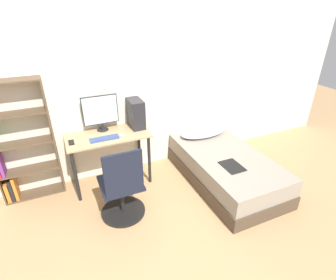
{
  "coord_description": "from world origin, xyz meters",
  "views": [
    {
      "loc": [
        -0.86,
        -2.0,
        2.37
      ],
      "look_at": [
        0.39,
        0.81,
        0.75
      ],
      "focal_mm": 28.0,
      "sensor_mm": 36.0,
      "label": 1
    }
  ],
  "objects_px": {
    "keyboard": "(104,138)",
    "pc_tower": "(136,114)",
    "bookshelf": "(14,150)",
    "office_chair": "(122,191)",
    "bed": "(225,168)",
    "monitor": "(100,111)"
  },
  "relations": [
    {
      "from": "bed",
      "to": "pc_tower",
      "type": "xyz_separation_m",
      "value": [
        -1.08,
        0.74,
        0.76
      ]
    },
    {
      "from": "keyboard",
      "to": "pc_tower",
      "type": "bearing_deg",
      "value": 22.08
    },
    {
      "from": "keyboard",
      "to": "office_chair",
      "type": "bearing_deg",
      "value": -87.23
    },
    {
      "from": "office_chair",
      "to": "bed",
      "type": "xyz_separation_m",
      "value": [
        1.56,
        0.11,
        -0.16
      ]
    },
    {
      "from": "keyboard",
      "to": "pc_tower",
      "type": "xyz_separation_m",
      "value": [
        0.51,
        0.21,
        0.19
      ]
    },
    {
      "from": "keyboard",
      "to": "pc_tower",
      "type": "distance_m",
      "value": 0.58
    },
    {
      "from": "bookshelf",
      "to": "bed",
      "type": "xyz_separation_m",
      "value": [
        2.68,
        -0.8,
        -0.5
      ]
    },
    {
      "from": "bed",
      "to": "monitor",
      "type": "distance_m",
      "value": 1.95
    },
    {
      "from": "keyboard",
      "to": "bookshelf",
      "type": "bearing_deg",
      "value": 165.99
    },
    {
      "from": "bed",
      "to": "pc_tower",
      "type": "relative_size",
      "value": 4.57
    },
    {
      "from": "office_chair",
      "to": "keyboard",
      "type": "relative_size",
      "value": 2.64
    },
    {
      "from": "office_chair",
      "to": "keyboard",
      "type": "xyz_separation_m",
      "value": [
        -0.03,
        0.65,
        0.41
      ]
    },
    {
      "from": "monitor",
      "to": "pc_tower",
      "type": "relative_size",
      "value": 1.24
    },
    {
      "from": "bed",
      "to": "keyboard",
      "type": "distance_m",
      "value": 1.77
    },
    {
      "from": "bookshelf",
      "to": "pc_tower",
      "type": "bearing_deg",
      "value": -2.34
    },
    {
      "from": "office_chair",
      "to": "monitor",
      "type": "bearing_deg",
      "value": 89.67
    },
    {
      "from": "pc_tower",
      "to": "bed",
      "type": "bearing_deg",
      "value": -34.29
    },
    {
      "from": "monitor",
      "to": "pc_tower",
      "type": "distance_m",
      "value": 0.48
    },
    {
      "from": "bed",
      "to": "pc_tower",
      "type": "height_order",
      "value": "pc_tower"
    },
    {
      "from": "office_chair",
      "to": "keyboard",
      "type": "distance_m",
      "value": 0.76
    },
    {
      "from": "keyboard",
      "to": "pc_tower",
      "type": "relative_size",
      "value": 0.93
    },
    {
      "from": "bookshelf",
      "to": "monitor",
      "type": "relative_size",
      "value": 3.2
    }
  ]
}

